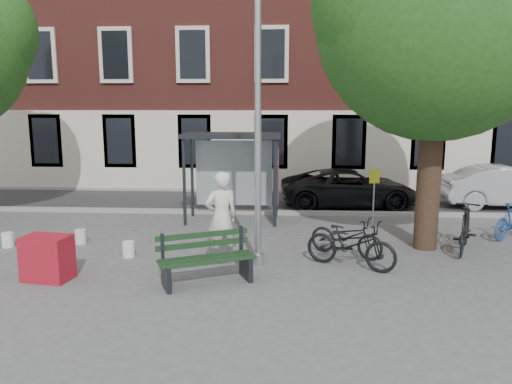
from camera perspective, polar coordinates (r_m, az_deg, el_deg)
The scene contains 20 objects.
ground at distance 11.07m, azimuth 0.21°, elevation -8.26°, with size 90.00×90.00×0.00m, color #4C4C4F.
road at distance 17.84m, azimuth 1.50°, elevation -1.12°, with size 40.00×4.00×0.01m, color #28282B.
curb_near at distance 15.87m, azimuth 1.25°, elevation -2.34°, with size 40.00×0.25×0.12m, color gray.
curb_far at distance 19.79m, azimuth 1.71°, elevation 0.17°, with size 40.00×0.25×0.12m, color gray.
building_row at distance 23.75m, azimuth 2.12°, elevation 18.65°, with size 30.00×8.00×14.00m, color brown.
lamppost at distance 10.53m, azimuth 0.22°, elevation 6.27°, with size 0.28×0.35×6.11m.
tree_right at distance 12.53m, azimuth 20.44°, elevation 19.28°, with size 5.76×5.60×8.20m.
bus_shelter at distance 14.72m, azimuth -1.23°, elevation 4.01°, with size 2.85×1.45×2.62m.
painter at distance 10.96m, azimuth -3.97°, elevation -2.93°, with size 0.74×0.49×2.04m, color silver.
bench at distance 9.90m, azimuth -5.72°, elevation -7.85°, with size 1.95×1.32×0.97m.
bike_a at distance 10.91m, azimuth 10.79°, elevation -5.85°, with size 0.70×2.00×1.05m, color black.
bike_c at distance 11.72m, azimuth 10.27°, elevation -4.98°, with size 0.62×1.79×0.94m, color black.
bike_d at distance 12.85m, azimuth 22.80°, elevation -3.78°, with size 0.54×1.92×1.16m, color black.
car_dark at distance 17.25m, azimuth 10.61°, elevation 0.46°, with size 2.13×4.61×1.28m, color black.
car_silver at distance 18.78m, azimuth 26.90°, elevation 0.51°, with size 1.49×4.29×1.41m, color #A7AAAF.
red_stand at distance 10.85m, azimuth -22.74°, elevation -6.97°, with size 0.90×0.60×0.90m, color maroon.
bucket_a at distance 13.73m, azimuth -26.51°, elevation -4.91°, with size 0.28×0.28×0.36m, color silver.
bucket_b at distance 13.33m, azimuth -19.41°, elevation -4.84°, with size 0.28×0.28×0.36m, color silver.
bucket_c at distance 11.90m, azimuth -14.35°, elevation -6.35°, with size 0.28×0.28×0.36m, color silver.
notice_sign at distance 14.26m, azimuth 13.34°, elevation 0.48°, with size 0.29×0.08×1.67m.
Camera 1 is at (0.60, -10.48, 3.50)m, focal length 35.00 mm.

